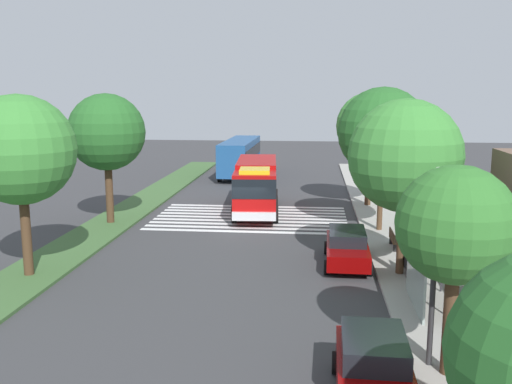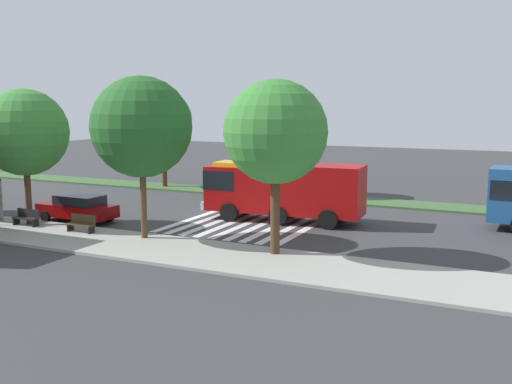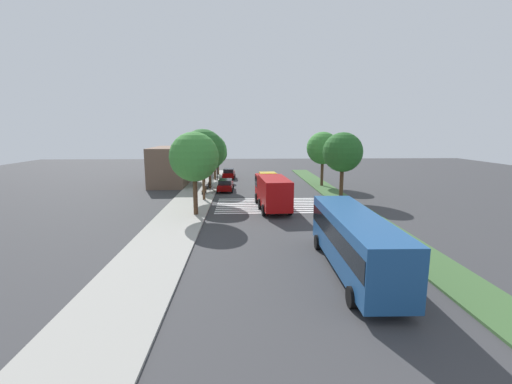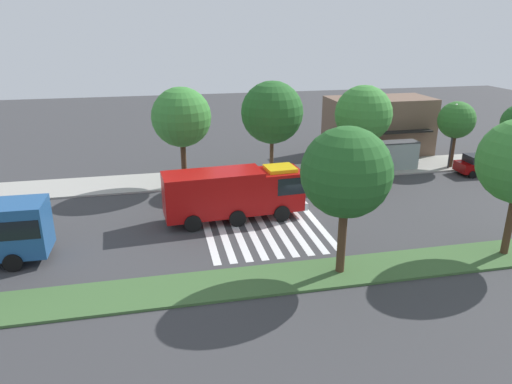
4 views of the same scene
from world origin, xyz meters
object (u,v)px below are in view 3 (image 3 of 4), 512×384
(parked_car_west, at_px, (225,185))
(sidewalk_tree_far_west, at_px, (194,157))
(parked_car_mid, at_px, (229,174))
(bus_stop_shelter, at_px, (210,172))
(sidewalk_tree_east, at_px, (215,153))
(median_tree_far_west, at_px, (343,152))
(median_tree_west, at_px, (323,148))
(transit_bus, at_px, (354,238))
(sidewalk_tree_center, at_px, (209,151))
(sidewalk_tree_far_east, at_px, (217,154))
(bench_west_of_shelter, at_px, (205,190))
(fire_truck, at_px, (272,190))
(sidewalk_tree_west, at_px, (203,151))
(bench_near_shelter, at_px, (208,185))
(street_lamp, at_px, (217,159))

(parked_car_west, bearing_deg, sidewalk_tree_far_west, 171.99)
(parked_car_mid, bearing_deg, bus_stop_shelter, 160.35)
(sidewalk_tree_east, xyz_separation_m, median_tree_far_west, (-17.05, -16.04, 1.18))
(sidewalk_tree_far_west, bearing_deg, bus_stop_shelter, 0.93)
(sidewalk_tree_far_west, relative_size, sidewalk_tree_east, 1.32)
(median_tree_far_west, relative_size, median_tree_west, 1.00)
(transit_bus, distance_m, sidewalk_tree_far_west, 18.00)
(sidewalk_tree_center, height_order, median_tree_far_west, median_tree_far_west)
(bus_stop_shelter, xyz_separation_m, median_tree_far_west, (-12.02, -16.35, 3.69))
(sidewalk_tree_far_east, height_order, median_tree_far_west, median_tree_far_west)
(bus_stop_shelter, height_order, bench_west_of_shelter, bus_stop_shelter)
(fire_truck, relative_size, median_tree_west, 1.24)
(parked_car_west, height_order, sidewalk_tree_center, sidewalk_tree_center)
(sidewalk_tree_far_east, xyz_separation_m, median_tree_far_west, (-23.68, -16.04, 1.74))
(sidewalk_tree_far_east, bearing_deg, sidewalk_tree_east, -180.00)
(fire_truck, distance_m, bench_west_of_shelter, 11.31)
(parked_car_mid, bearing_deg, sidewalk_tree_west, 174.65)
(parked_car_west, relative_size, bench_near_shelter, 3.02)
(sidewalk_tree_far_west, relative_size, median_tree_west, 1.01)
(sidewalk_tree_far_west, bearing_deg, street_lamp, -0.97)
(bench_west_of_shelter, bearing_deg, sidewalk_tree_far_west, -178.28)
(parked_car_west, xyz_separation_m, parked_car_mid, (11.90, 0.00, 0.06))
(sidewalk_tree_west, height_order, median_tree_west, sidewalk_tree_west)
(fire_truck, height_order, transit_bus, transit_bus)
(street_lamp, relative_size, median_tree_far_west, 0.75)
(sidewalk_tree_far_east, bearing_deg, parked_car_mid, -157.04)
(parked_car_mid, xyz_separation_m, bench_west_of_shelter, (-14.44, 2.53, -0.31))
(sidewalk_tree_center, height_order, sidewalk_tree_far_east, sidewalk_tree_center)
(sidewalk_tree_center, height_order, median_tree_west, median_tree_west)
(sidewalk_tree_west, bearing_deg, sidewalk_tree_center, 0.00)
(bench_near_shelter, bearing_deg, bench_west_of_shelter, 180.00)
(fire_truck, distance_m, street_lamp, 21.80)
(sidewalk_tree_east, distance_m, median_tree_far_west, 23.44)
(bench_near_shelter, bearing_deg, transit_bus, -158.94)
(fire_truck, bearing_deg, transit_bus, -173.14)
(sidewalk_tree_far_west, xyz_separation_m, median_tree_west, (16.95, -16.04, -0.07))
(transit_bus, xyz_separation_m, sidewalk_tree_center, (29.07, 10.82, 3.25))
(transit_bus, bearing_deg, bench_near_shelter, -157.92)
(transit_bus, height_order, median_tree_far_west, median_tree_far_west)
(median_tree_west, bearing_deg, street_lamp, 67.09)
(bench_west_of_shelter, relative_size, median_tree_west, 0.21)
(median_tree_far_west, xyz_separation_m, median_tree_west, (9.96, 0.00, -0.03))
(bench_near_shelter, relative_size, sidewalk_tree_east, 0.27)
(bench_near_shelter, height_order, sidewalk_tree_center, sidewalk_tree_center)
(parked_car_mid, distance_m, sidewalk_tree_east, 4.38)
(median_tree_west, bearing_deg, sidewalk_tree_east, 66.18)
(sidewalk_tree_far_east, bearing_deg, median_tree_far_west, -145.89)
(bus_stop_shelter, relative_size, sidewalk_tree_east, 0.59)
(sidewalk_tree_far_east, distance_m, median_tree_west, 21.17)
(fire_truck, bearing_deg, sidewalk_tree_east, 15.66)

